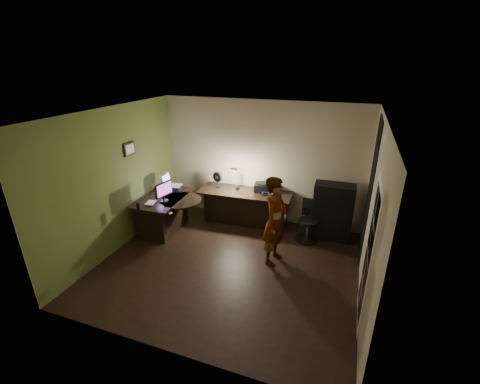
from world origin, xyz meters
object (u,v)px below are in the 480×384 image
(office_chair, at_px, (308,221))
(monitor, at_px, (163,194))
(desk_right, at_px, (245,207))
(desk_left, at_px, (165,214))
(person, at_px, (275,221))
(cabinet, at_px, (332,212))

(office_chair, bearing_deg, monitor, -160.51)
(desk_right, distance_m, monitor, 1.84)
(desk_left, relative_size, person, 0.82)
(monitor, bearing_deg, person, 9.30)
(desk_right, relative_size, cabinet, 1.72)
(desk_left, xyz_separation_m, desk_right, (1.51, 0.89, -0.01))
(desk_left, relative_size, desk_right, 0.66)
(desk_right, relative_size, monitor, 4.63)
(cabinet, distance_m, monitor, 3.45)
(desk_left, xyz_separation_m, office_chair, (2.96, 0.61, 0.03))
(desk_right, height_order, office_chair, office_chair)
(person, bearing_deg, desk_right, 47.97)
(desk_right, relative_size, office_chair, 2.41)
(office_chair, bearing_deg, desk_left, -165.01)
(desk_left, height_order, monitor, monitor)
(cabinet, height_order, person, person)
(desk_right, bearing_deg, office_chair, -13.36)
(desk_right, distance_m, cabinet, 1.89)
(desk_right, bearing_deg, monitor, -144.05)
(cabinet, relative_size, monitor, 2.69)
(desk_left, relative_size, cabinet, 1.15)
(desk_right, xyz_separation_m, cabinet, (1.88, -0.00, 0.21))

